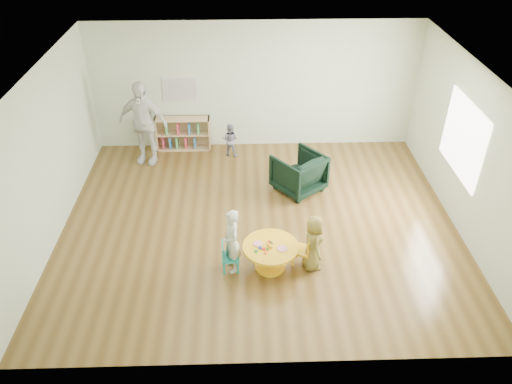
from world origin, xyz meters
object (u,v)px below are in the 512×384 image
kid_chair_left (228,256)px  toddler (230,140)px  child_right (313,243)px  adult_caretaker (143,123)px  bookshelf (183,133)px  activity_table (270,252)px  kid_chair_right (305,250)px  armchair (299,173)px  child_left (232,241)px

kid_chair_left → toddler: toddler is taller
child_right → adult_caretaker: bearing=33.3°
bookshelf → toddler: 1.12m
activity_table → kid_chair_right: (0.55, 0.07, -0.02)m
kid_chair_left → bookshelf: 4.21m
armchair → adult_caretaker: size_ratio=0.47×
child_left → child_right: child_left is taller
bookshelf → armchair: size_ratio=1.39×
kid_chair_left → armchair: (1.34, 2.28, 0.12)m
kid_chair_right → armchair: size_ratio=0.63×
kid_chair_right → child_left: (-1.16, -0.08, 0.27)m
armchair → bookshelf: bearing=-74.8°
kid_chair_left → child_right: (1.33, 0.04, 0.21)m
kid_chair_right → child_left: 1.19m
kid_chair_right → activity_table: bearing=120.1°
armchair → child_right: bearing=51.4°
bookshelf → toddler: bearing=-18.4°
armchair → child_left: child_left is taller
child_right → activity_table: bearing=81.2°
kid_chair_left → child_left: 0.29m
kid_chair_right → child_left: child_left is taller
child_left → adult_caretaker: adult_caretaker is taller
kid_chair_left → child_right: size_ratio=0.52×
kid_chair_right → bookshelf: bookshelf is taller
kid_chair_left → adult_caretaker: adult_caretaker is taller
child_left → toddler: child_left is taller
kid_chair_right → bookshelf: (-2.30, 3.96, 0.08)m
armchair → toddler: 1.97m
kid_chair_left → bookshelf: bearing=-167.8°
child_right → adult_caretaker: 4.70m
armchair → toddler: (-1.35, 1.43, -0.02)m
toddler → kid_chair_right: bearing=125.8°
child_right → bookshelf: bearing=22.0°
activity_table → adult_caretaker: size_ratio=0.49×
activity_table → child_right: (0.66, 0.00, 0.18)m
child_right → adult_caretaker: adult_caretaker is taller
child_right → adult_caretaker: size_ratio=0.54×
bookshelf → adult_caretaker: adult_caretaker is taller
toddler → bookshelf: bearing=-1.4°
child_left → kid_chair_left: bearing=-85.5°
adult_caretaker → toddler: bearing=20.5°
bookshelf → armchair: 3.00m
kid_chair_right → toddler: size_ratio=0.72×
armchair → adult_caretaker: bearing=-59.6°
bookshelf → child_left: bearing=-74.3°
kid_chair_left → child_right: 1.35m
kid_chair_left → kid_chair_right: kid_chair_right is taller
activity_table → adult_caretaker: adult_caretaker is taller
bookshelf → kid_chair_right: bearing=-59.9°
activity_table → kid_chair_left: size_ratio=1.74×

